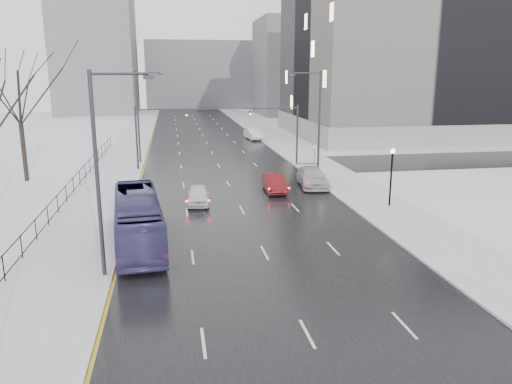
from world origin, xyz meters
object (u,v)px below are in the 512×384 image
sedan_center_near (198,195)px  sedan_right_far (312,177)px  streetlight_l_far (140,112)px  tree_park_e (27,182)px  no_uturn_sign (315,150)px  lamppost_r_mid (392,169)px  streetlight_l_near (101,165)px  mast_signal_left (147,130)px  streetlight_r_mid (317,120)px  mast_signal_right (287,128)px  sedan_right_distant (253,134)px  bus (138,220)px  sedan_right_near (274,183)px

sedan_center_near → sedan_right_far: (10.24, 4.40, 0.11)m
streetlight_l_far → sedan_center_near: (5.13, -18.70, -4.86)m
tree_park_e → sedan_center_near: tree_park_e is taller
no_uturn_sign → sedan_center_near: no_uturn_sign is taller
sedan_right_far → lamppost_r_mid: bearing=-57.7°
streetlight_l_near → mast_signal_left: size_ratio=1.54×
no_uturn_sign → mast_signal_left: bearing=166.4°
streetlight_r_mid → mast_signal_right: size_ratio=1.54×
lamppost_r_mid → sedan_right_far: size_ratio=0.75×
mast_signal_left → sedan_right_distant: (14.53, 21.70, -3.25)m
mast_signal_left → bus: bearing=-89.2°
mast_signal_right → mast_signal_left: 14.65m
streetlight_l_near → streetlight_r_mid: bearing=50.8°
no_uturn_sign → sedan_center_near: (-12.24, -10.70, -1.55)m
streetlight_r_mid → sedan_right_distant: 30.10m
streetlight_l_far → sedan_right_near: streetlight_l_far is taller
streetlight_l_far → no_uturn_sign: (17.37, -8.00, -3.32)m
tree_park_e → lamppost_r_mid: (29.20, -14.00, 2.94)m
streetlight_r_mid → sedan_right_far: size_ratio=1.76×
tree_park_e → bus: tree_park_e is taller
mast_signal_right → mast_signal_left: size_ratio=1.00×
streetlight_l_near → mast_signal_right: 32.03m
sedan_right_near → tree_park_e: bearing=161.5°
streetlight_l_far → mast_signal_left: (0.84, -4.00, -1.51)m
mast_signal_left → sedan_center_near: (4.29, -14.69, -3.35)m
lamppost_r_mid → sedan_right_distant: (-3.80, 39.70, -2.09)m
streetlight_r_mid → streetlight_l_far: size_ratio=1.00×
tree_park_e → sedan_right_near: tree_park_e is taller
lamppost_r_mid → sedan_right_distant: 39.94m
no_uturn_sign → bus: bus is taller
streetlight_l_near → streetlight_l_far: same height
streetlight_l_near → bus: streetlight_l_near is taller
streetlight_l_far → sedan_center_near: bearing=-74.7°
sedan_right_near → sedan_right_distant: (3.70, 33.48, 0.09)m
streetlight_l_near → streetlight_l_far: bearing=90.0°
streetlight_l_far → sedan_right_near: (11.67, -15.78, -4.85)m
tree_park_e → mast_signal_left: 12.29m
bus → streetlight_r_mid: bearing=39.9°
streetlight_l_far → lamppost_r_mid: bearing=-48.9°
mast_signal_right → sedan_right_near: mast_signal_right is taller
streetlight_r_mid → lamppost_r_mid: size_ratio=2.34×
no_uturn_sign → sedan_right_distant: no_uturn_sign is taller
tree_park_e → mast_signal_right: bearing=8.9°
sedan_right_distant → sedan_right_far: bearing=-97.5°
mast_signal_right → no_uturn_sign: (1.87, -4.00, -1.81)m
tree_park_e → mast_signal_right: tree_park_e is taller
sedan_right_distant → streetlight_l_far: bearing=-138.5°
sedan_center_near → mast_signal_right: bearing=59.1°
streetlight_r_mid → bus: size_ratio=0.94×
mast_signal_left → bus: 23.51m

